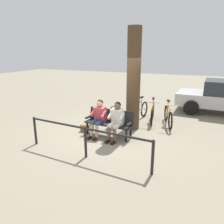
# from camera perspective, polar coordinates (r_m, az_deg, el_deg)

# --- Properties ---
(ground_plane) EXTENTS (40.00, 40.00, 0.00)m
(ground_plane) POSITION_cam_1_polar(r_m,az_deg,el_deg) (7.31, -2.00, -6.09)
(ground_plane) COLOR gray
(bench) EXTENTS (1.63, 0.60, 0.87)m
(bench) POSITION_cam_1_polar(r_m,az_deg,el_deg) (7.12, -0.65, -2.34)
(bench) COLOR black
(bench) RESTS_ON ground
(person_reading) EXTENTS (0.51, 0.79, 1.20)m
(person_reading) POSITION_cam_1_polar(r_m,az_deg,el_deg) (6.79, 1.09, -1.85)
(person_reading) COLOR white
(person_reading) RESTS_ON ground
(person_companion) EXTENTS (0.51, 0.79, 1.20)m
(person_companion) POSITION_cam_1_polar(r_m,az_deg,el_deg) (7.09, -3.55, -1.12)
(person_companion) COLOR #D84C59
(person_companion) RESTS_ON ground
(handbag) EXTENTS (0.31, 0.17, 0.24)m
(handbag) POSITION_cam_1_polar(r_m,az_deg,el_deg) (7.65, -7.16, -4.21)
(handbag) COLOR olive
(handbag) RESTS_ON ground
(tree_trunk) EXTENTS (0.48, 0.48, 3.51)m
(tree_trunk) POSITION_cam_1_polar(r_m,az_deg,el_deg) (7.54, 5.69, 8.37)
(tree_trunk) COLOR #4C3823
(tree_trunk) RESTS_ON ground
(litter_bin) EXTENTS (0.37, 0.37, 0.73)m
(litter_bin) POSITION_cam_1_polar(r_m,az_deg,el_deg) (8.03, 0.95, -1.24)
(litter_bin) COLOR slate
(litter_bin) RESTS_ON ground
(bicycle_orange) EXTENTS (0.64, 1.62, 0.94)m
(bicycle_orange) POSITION_cam_1_polar(r_m,az_deg,el_deg) (8.40, 14.58, -1.03)
(bicycle_orange) COLOR black
(bicycle_orange) RESTS_ON ground
(bicycle_silver) EXTENTS (0.48, 1.67, 0.94)m
(bicycle_silver) POSITION_cam_1_polar(r_m,az_deg,el_deg) (8.68, 10.61, -0.23)
(bicycle_silver) COLOR black
(bicycle_silver) RESTS_ON ground
(bicycle_green) EXTENTS (0.48, 1.67, 0.94)m
(bicycle_green) POSITION_cam_1_polar(r_m,az_deg,el_deg) (8.83, 7.22, 0.19)
(bicycle_green) COLOR black
(bicycle_green) RESTS_ON ground
(railing_fence) EXTENTS (3.68, 0.35, 0.85)m
(railing_fence) POSITION_cam_1_polar(r_m,az_deg,el_deg) (5.69, -7.04, -6.23)
(railing_fence) COLOR black
(railing_fence) RESTS_ON ground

